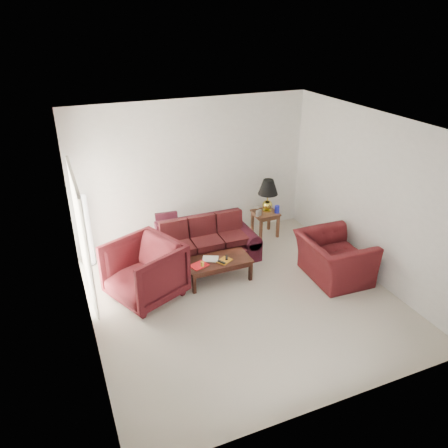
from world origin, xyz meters
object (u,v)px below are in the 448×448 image
at_px(coffee_table, 218,270).
at_px(armchair_right, 334,258).
at_px(armchair_left, 144,271).
at_px(sofa, 206,243).
at_px(end_table, 265,223).
at_px(floor_lamp, 86,231).

bearing_deg(coffee_table, armchair_right, -31.27).
bearing_deg(armchair_left, sofa, 93.30).
height_order(end_table, armchair_left, armchair_left).
bearing_deg(armchair_left, armchair_right, 53.53).
xyz_separation_m(end_table, armchair_left, (-2.99, -1.31, 0.24)).
relative_size(end_table, armchair_left, 0.49).
height_order(sofa, end_table, sofa).
bearing_deg(sofa, floor_lamp, 158.82).
bearing_deg(end_table, coffee_table, -141.94).
height_order(sofa, coffee_table, sofa).
xyz_separation_m(armchair_left, coffee_table, (1.35, 0.03, -0.31)).
height_order(armchair_left, armchair_right, armchair_left).
height_order(sofa, armchair_right, sofa).
bearing_deg(sofa, coffee_table, -92.52).
bearing_deg(floor_lamp, end_table, -3.10).
height_order(floor_lamp, armchair_left, floor_lamp).
relative_size(sofa, armchair_left, 1.83).
bearing_deg(armchair_right, floor_lamp, 64.14).
bearing_deg(end_table, armchair_right, -79.80).
distance_m(floor_lamp, armchair_right, 4.69).
bearing_deg(floor_lamp, armchair_left, -63.15).
relative_size(sofa, coffee_table, 1.74).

